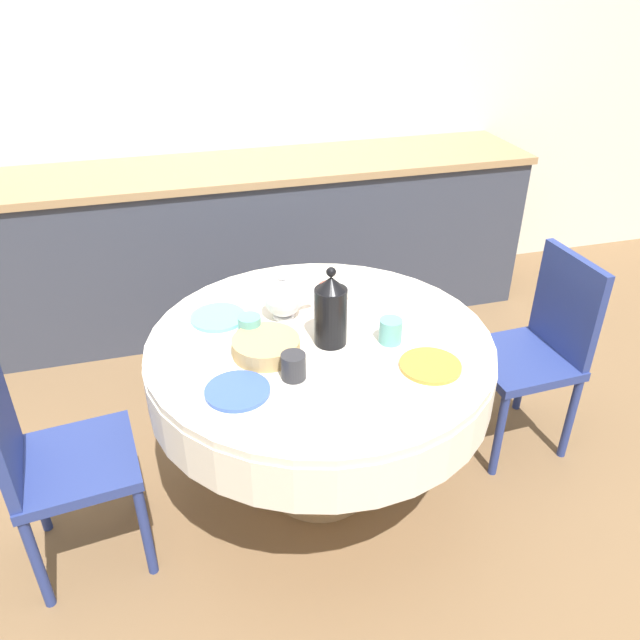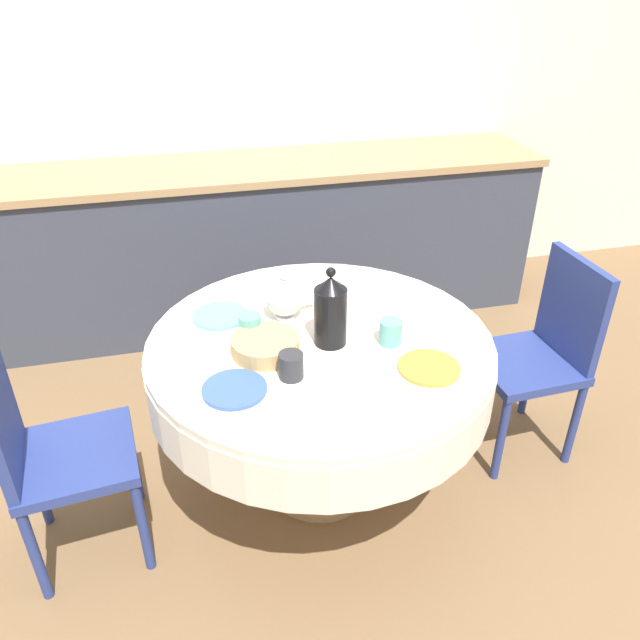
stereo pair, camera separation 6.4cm
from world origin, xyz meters
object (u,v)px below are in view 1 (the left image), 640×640
(chair_right, at_px, (48,454))
(teapot, at_px, (284,298))
(chair_left, at_px, (538,344))
(coffee_carafe, at_px, (331,311))

(chair_right, distance_m, teapot, 0.98)
(chair_right, relative_size, teapot, 4.38)
(chair_right, bearing_deg, chair_left, 88.08)
(chair_right, relative_size, coffee_carafe, 2.98)
(chair_right, bearing_deg, teapot, 102.22)
(chair_left, xyz_separation_m, teapot, (-1.07, 0.14, 0.31))
(chair_left, height_order, chair_right, same)
(chair_left, relative_size, teapot, 4.38)
(coffee_carafe, bearing_deg, chair_right, -175.60)
(teapot, bearing_deg, chair_right, -161.37)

